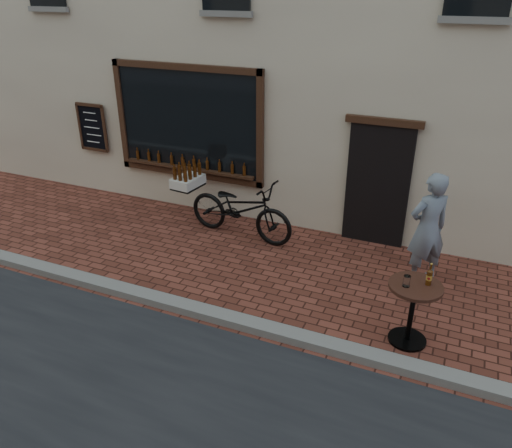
% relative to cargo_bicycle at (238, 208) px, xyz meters
% --- Properties ---
extents(ground, '(90.00, 90.00, 0.00)m').
position_rel_cargo_bicycle_xyz_m(ground, '(0.46, -2.69, -0.58)').
color(ground, '#4F2319').
rests_on(ground, ground).
extents(kerb, '(90.00, 0.25, 0.12)m').
position_rel_cargo_bicycle_xyz_m(kerb, '(0.46, -2.49, -0.52)').
color(kerb, slate).
rests_on(kerb, ground).
extents(cargo_bicycle, '(2.53, 0.99, 1.21)m').
position_rel_cargo_bicycle_xyz_m(cargo_bicycle, '(0.00, 0.00, 0.00)').
color(cargo_bicycle, black).
rests_on(cargo_bicycle, ground).
extents(bistro_table, '(0.69, 0.69, 1.18)m').
position_rel_cargo_bicycle_xyz_m(bistro_table, '(3.40, -1.90, 0.06)').
color(bistro_table, black).
rests_on(bistro_table, ground).
extents(pedestrian, '(0.79, 0.76, 1.83)m').
position_rel_cargo_bicycle_xyz_m(pedestrian, '(3.35, -0.25, 0.34)').
color(pedestrian, slate).
rests_on(pedestrian, ground).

